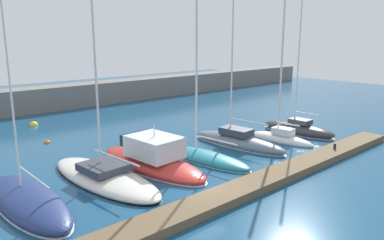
{
  "coord_description": "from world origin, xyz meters",
  "views": [
    {
      "loc": [
        -14.05,
        -14.94,
        8.9
      ],
      "look_at": [
        4.44,
        5.68,
        2.7
      ],
      "focal_mm": 34.83,
      "sensor_mm": 36.0,
      "label": 1
    }
  ],
  "objects_px": {
    "sailboat_slate_seventh": "(238,141)",
    "dock_bollard": "(335,146)",
    "sailboat_ivory_fourth": "(104,176)",
    "sailboat_charcoal_ninth": "(298,129)",
    "motorboat_red_fifth": "(151,159)",
    "sailboat_white_eighth": "(281,137)",
    "mooring_buoy_yellow": "(34,126)",
    "sailboat_teal_sixth": "(205,156)",
    "sailboat_navy_third": "(28,201)",
    "mooring_buoy_orange": "(47,143)"
  },
  "relations": [
    {
      "from": "sailboat_slate_seventh",
      "to": "dock_bollard",
      "type": "bearing_deg",
      "value": -157.02
    },
    {
      "from": "sailboat_ivory_fourth",
      "to": "dock_bollard",
      "type": "distance_m",
      "value": 17.37
    },
    {
      "from": "sailboat_slate_seventh",
      "to": "sailboat_charcoal_ninth",
      "type": "relative_size",
      "value": 1.15
    },
    {
      "from": "motorboat_red_fifth",
      "to": "sailboat_white_eighth",
      "type": "relative_size",
      "value": 0.8
    },
    {
      "from": "sailboat_white_eighth",
      "to": "sailboat_ivory_fourth",
      "type": "bearing_deg",
      "value": 78.33
    },
    {
      "from": "mooring_buoy_yellow",
      "to": "sailboat_ivory_fourth",
      "type": "bearing_deg",
      "value": -96.32
    },
    {
      "from": "dock_bollard",
      "to": "sailboat_ivory_fourth",
      "type": "bearing_deg",
      "value": 155.73
    },
    {
      "from": "dock_bollard",
      "to": "mooring_buoy_yellow",
      "type": "bearing_deg",
      "value": 118.53
    },
    {
      "from": "sailboat_teal_sixth",
      "to": "sailboat_charcoal_ninth",
      "type": "bearing_deg",
      "value": -95.84
    },
    {
      "from": "sailboat_navy_third",
      "to": "sailboat_white_eighth",
      "type": "bearing_deg",
      "value": -94.78
    },
    {
      "from": "mooring_buoy_yellow",
      "to": "dock_bollard",
      "type": "relative_size",
      "value": 1.99
    },
    {
      "from": "motorboat_red_fifth",
      "to": "sailboat_white_eighth",
      "type": "height_order",
      "value": "sailboat_white_eighth"
    },
    {
      "from": "sailboat_teal_sixth",
      "to": "sailboat_navy_third",
      "type": "bearing_deg",
      "value": 80.59
    },
    {
      "from": "sailboat_ivory_fourth",
      "to": "sailboat_white_eighth",
      "type": "bearing_deg",
      "value": -101.8
    },
    {
      "from": "motorboat_red_fifth",
      "to": "mooring_buoy_yellow",
      "type": "height_order",
      "value": "motorboat_red_fifth"
    },
    {
      "from": "sailboat_ivory_fourth",
      "to": "sailboat_charcoal_ninth",
      "type": "bearing_deg",
      "value": -98.91
    },
    {
      "from": "sailboat_navy_third",
      "to": "sailboat_charcoal_ninth",
      "type": "xyz_separation_m",
      "value": [
        24.44,
        -1.02,
        0.17
      ]
    },
    {
      "from": "sailboat_ivory_fourth",
      "to": "dock_bollard",
      "type": "bearing_deg",
      "value": -118.79
    },
    {
      "from": "motorboat_red_fifth",
      "to": "sailboat_navy_third",
      "type": "bearing_deg",
      "value": 89.42
    },
    {
      "from": "sailboat_slate_seventh",
      "to": "sailboat_white_eighth",
      "type": "bearing_deg",
      "value": -117.45
    },
    {
      "from": "motorboat_red_fifth",
      "to": "mooring_buoy_yellow",
      "type": "distance_m",
      "value": 18.29
    },
    {
      "from": "sailboat_slate_seventh",
      "to": "mooring_buoy_yellow",
      "type": "bearing_deg",
      "value": 22.73
    },
    {
      "from": "sailboat_ivory_fourth",
      "to": "mooring_buoy_orange",
      "type": "bearing_deg",
      "value": -7.64
    },
    {
      "from": "sailboat_navy_third",
      "to": "sailboat_ivory_fourth",
      "type": "xyz_separation_m",
      "value": [
        4.82,
        0.48,
        0.06
      ]
    },
    {
      "from": "sailboat_navy_third",
      "to": "motorboat_red_fifth",
      "type": "height_order",
      "value": "sailboat_navy_third"
    },
    {
      "from": "sailboat_navy_third",
      "to": "sailboat_ivory_fourth",
      "type": "distance_m",
      "value": 4.84
    },
    {
      "from": "sailboat_navy_third",
      "to": "motorboat_red_fifth",
      "type": "relative_size",
      "value": 1.69
    },
    {
      "from": "sailboat_navy_third",
      "to": "sailboat_slate_seventh",
      "type": "xyz_separation_m",
      "value": [
        17.01,
        -0.02,
        0.17
      ]
    },
    {
      "from": "sailboat_ivory_fourth",
      "to": "dock_bollard",
      "type": "xyz_separation_m",
      "value": [
        15.83,
        -7.14,
        0.38
      ]
    },
    {
      "from": "motorboat_red_fifth",
      "to": "sailboat_charcoal_ninth",
      "type": "xyz_separation_m",
      "value": [
        15.87,
        -1.57,
        -0.15
      ]
    },
    {
      "from": "sailboat_white_eighth",
      "to": "sailboat_charcoal_ninth",
      "type": "xyz_separation_m",
      "value": [
        3.53,
        0.55,
        0.04
      ]
    },
    {
      "from": "sailboat_navy_third",
      "to": "mooring_buoy_orange",
      "type": "bearing_deg",
      "value": -25.91
    },
    {
      "from": "sailboat_navy_third",
      "to": "sailboat_white_eighth",
      "type": "distance_m",
      "value": 20.97
    },
    {
      "from": "sailboat_slate_seventh",
      "to": "dock_bollard",
      "type": "height_order",
      "value": "sailboat_slate_seventh"
    },
    {
      "from": "sailboat_white_eighth",
      "to": "dock_bollard",
      "type": "xyz_separation_m",
      "value": [
        -0.26,
        -5.08,
        0.32
      ]
    },
    {
      "from": "sailboat_ivory_fourth",
      "to": "sailboat_white_eighth",
      "type": "relative_size",
      "value": 1.74
    },
    {
      "from": "sailboat_navy_third",
      "to": "mooring_buoy_yellow",
      "type": "distance_m",
      "value": 19.96
    },
    {
      "from": "sailboat_slate_seventh",
      "to": "mooring_buoy_yellow",
      "type": "distance_m",
      "value": 21.35
    },
    {
      "from": "motorboat_red_fifth",
      "to": "sailboat_slate_seventh",
      "type": "relative_size",
      "value": 0.64
    },
    {
      "from": "sailboat_ivory_fourth",
      "to": "motorboat_red_fifth",
      "type": "xyz_separation_m",
      "value": [
        3.75,
        0.06,
        0.25
      ]
    },
    {
      "from": "sailboat_teal_sixth",
      "to": "sailboat_ivory_fourth",
      "type": "bearing_deg",
      "value": 74.39
    },
    {
      "from": "sailboat_teal_sixth",
      "to": "sailboat_slate_seventh",
      "type": "bearing_deg",
      "value": -84.49
    },
    {
      "from": "sailboat_teal_sixth",
      "to": "sailboat_charcoal_ninth",
      "type": "distance_m",
      "value": 12.05
    },
    {
      "from": "sailboat_charcoal_ninth",
      "to": "sailboat_navy_third",
      "type": "bearing_deg",
      "value": 85.46
    },
    {
      "from": "sailboat_teal_sixth",
      "to": "dock_bollard",
      "type": "distance_m",
      "value": 10.08
    },
    {
      "from": "sailboat_charcoal_ninth",
      "to": "dock_bollard",
      "type": "distance_m",
      "value": 6.79
    },
    {
      "from": "motorboat_red_fifth",
      "to": "sailboat_charcoal_ninth",
      "type": "height_order",
      "value": "sailboat_charcoal_ninth"
    },
    {
      "from": "sailboat_white_eighth",
      "to": "mooring_buoy_yellow",
      "type": "bearing_deg",
      "value": 30.31
    },
    {
      "from": "sailboat_ivory_fourth",
      "to": "sailboat_white_eighth",
      "type": "distance_m",
      "value": 16.22
    },
    {
      "from": "dock_bollard",
      "to": "sailboat_teal_sixth",
      "type": "bearing_deg",
      "value": 145.15
    }
  ]
}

